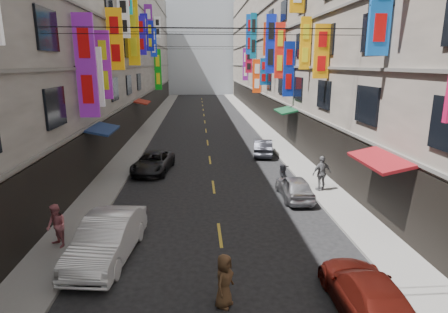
{
  "coord_description": "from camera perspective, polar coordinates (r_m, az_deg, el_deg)",
  "views": [
    {
      "loc": [
        -0.79,
        4.31,
        6.62
      ],
      "look_at": [
        -0.2,
        12.76,
        4.52
      ],
      "focal_mm": 30.0,
      "sensor_mm": 36.0,
      "label": 1
    }
  ],
  "objects": [
    {
      "name": "car_left_far",
      "position": [
        23.87,
        -10.75,
        -0.9
      ],
      "size": [
        2.62,
        4.66,
        1.23
      ],
      "primitive_type": "imported",
      "rotation": [
        0.0,
        0.0,
        -0.14
      ],
      "color": "black",
      "rests_on": "ground"
    },
    {
      "name": "car_right_near",
      "position": [
        11.38,
        20.96,
        -19.0
      ],
      "size": [
        1.83,
        4.26,
        1.22
      ],
      "primitive_type": "imported",
      "rotation": [
        0.0,
        0.0,
        3.11
      ],
      "color": "#58160F",
      "rests_on": "ground"
    },
    {
      "name": "street_awnings",
      "position": [
        22.0,
        -5.18,
        4.39
      ],
      "size": [
        13.99,
        35.2,
        0.41
      ],
      "color": "#12441A",
      "rests_on": "ground"
    },
    {
      "name": "car_right_far",
      "position": [
        27.89,
        5.99,
        1.4
      ],
      "size": [
        1.88,
        3.87,
        1.22
      ],
      "primitive_type": "imported",
      "rotation": [
        0.0,
        0.0,
        2.98
      ],
      "color": "#2A2A32",
      "rests_on": "ground"
    },
    {
      "name": "shop_signage",
      "position": [
        31.03,
        -2.72,
        18.3
      ],
      "size": [
        14.0,
        55.0,
        12.06
      ],
      "color": "#0D2E9B",
      "rests_on": "ground"
    },
    {
      "name": "car_right_mid",
      "position": [
        19.21,
        10.69,
        -4.6
      ],
      "size": [
        1.42,
        3.51,
        1.2
      ],
      "primitive_type": "imported",
      "rotation": [
        0.0,
        0.0,
        3.14
      ],
      "color": "#ABABB0",
      "rests_on": "ground"
    },
    {
      "name": "sidewalk_right",
      "position": [
        38.86,
        6.14,
        4.12
      ],
      "size": [
        2.0,
        90.0,
        0.12
      ],
      "primitive_type": "cube",
      "color": "slate",
      "rests_on": "ground"
    },
    {
      "name": "building_row_left",
      "position": [
        39.42,
        -21.49,
        17.17
      ],
      "size": [
        10.14,
        90.0,
        19.0
      ],
      "color": "gray",
      "rests_on": "ground"
    },
    {
      "name": "pedestrian_crossing",
      "position": [
        10.92,
        0.03,
        -18.42
      ],
      "size": [
        0.83,
        0.92,
        1.56
      ],
      "primitive_type": "imported",
      "rotation": [
        0.0,
        0.0,
        1.05
      ],
      "color": "#4F361F",
      "rests_on": "ground"
    },
    {
      "name": "scooter_far_right",
      "position": [
        21.95,
        8.99,
        -2.6
      ],
      "size": [
        0.57,
        1.8,
        1.14
      ],
      "rotation": [
        0.0,
        0.0,
        3.0
      ],
      "color": "black",
      "rests_on": "ground"
    },
    {
      "name": "pedestrian_rfar",
      "position": [
        20.28,
        14.66,
        -2.48
      ],
      "size": [
        1.23,
        0.91,
        1.87
      ],
      "primitive_type": "imported",
      "rotation": [
        0.0,
        0.0,
        3.44
      ],
      "color": "slate",
      "rests_on": "sidewalk_right"
    },
    {
      "name": "pedestrian_lfar",
      "position": [
        15.03,
        -24.18,
        -9.64
      ],
      "size": [
        0.94,
        0.94,
        1.62
      ],
      "primitive_type": "imported",
      "rotation": [
        0.0,
        0.0,
        -0.78
      ],
      "color": "#BF656E",
      "rests_on": "sidewalk_left"
    },
    {
      "name": "lane_markings",
      "position": [
        35.33,
        -2.65,
        3.11
      ],
      "size": [
        0.12,
        80.2,
        0.01
      ],
      "color": "gold",
      "rests_on": "ground"
    },
    {
      "name": "sidewalk_left",
      "position": [
        38.61,
        -11.72,
        3.85
      ],
      "size": [
        2.0,
        90.0,
        0.12
      ],
      "primitive_type": "cube",
      "color": "slate",
      "rests_on": "ground"
    },
    {
      "name": "overhead_cables",
      "position": [
        25.8,
        -2.35,
        18.76
      ],
      "size": [
        14.0,
        38.04,
        1.24
      ],
      "color": "black",
      "rests_on": "ground"
    },
    {
      "name": "building_row_right",
      "position": [
        39.9,
        15.42,
        17.57
      ],
      "size": [
        10.14,
        90.0,
        19.0
      ],
      "color": "#A09386",
      "rests_on": "ground"
    },
    {
      "name": "car_left_mid",
      "position": [
        13.85,
        -17.36,
        -11.8
      ],
      "size": [
        2.16,
        4.78,
        1.52
      ],
      "primitive_type": "imported",
      "rotation": [
        0.0,
        0.0,
        -0.12
      ],
      "color": "white",
      "rests_on": "ground"
    },
    {
      "name": "haze_block",
      "position": [
        87.8,
        -3.64,
        16.76
      ],
      "size": [
        18.0,
        8.0,
        22.0
      ],
      "primitive_type": "cube",
      "color": "#B3BDC8",
      "rests_on": "ground"
    }
  ]
}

